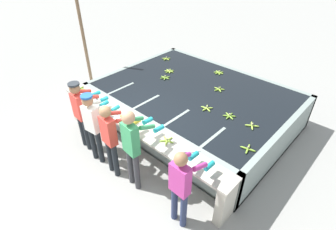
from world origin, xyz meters
TOP-DOWN VIEW (x-y plane):
  - ground_plane at (0.00, 0.00)m, footprint 80.00×80.00m
  - wash_tank at (0.00, 2.16)m, footprint 4.60×3.45m
  - work_ledge at (0.00, 0.23)m, footprint 4.60×0.45m
  - worker_0 at (-1.11, -0.30)m, footprint 0.43×0.73m
  - worker_1 at (-0.56, -0.36)m, footprint 0.47×0.73m
  - worker_2 at (-0.01, -0.36)m, footprint 0.44×0.72m
  - worker_3 at (0.54, -0.29)m, footprint 0.44×0.73m
  - worker_4 at (1.68, -0.30)m, footprint 0.41×0.71m
  - banana_bunch_floating_0 at (2.03, 1.10)m, footprint 0.28×0.28m
  - banana_bunch_floating_1 at (1.75, 1.77)m, footprint 0.26×0.26m
  - banana_bunch_floating_2 at (-1.82, 3.06)m, footprint 0.27×0.27m
  - banana_bunch_floating_3 at (0.72, 1.67)m, footprint 0.28×0.27m
  - banana_bunch_floating_4 at (0.43, 2.56)m, footprint 0.26×0.28m
  - banana_bunch_floating_5 at (-0.97, 2.12)m, footprint 0.28×0.27m
  - banana_bunch_floating_6 at (-0.10, 3.35)m, footprint 0.28×0.28m
  - banana_bunch_floating_7 at (-1.16, 2.49)m, footprint 0.28×0.28m
  - banana_bunch_floating_8 at (1.24, 1.75)m, footprint 0.27×0.28m
  - banana_bunch_ledge_0 at (0.83, 0.28)m, footprint 0.28×0.27m
  - banana_bunch_ledge_1 at (-2.07, 0.24)m, footprint 0.27×0.28m
  - knife_0 at (1.31, 0.31)m, footprint 0.21×0.31m
  - knife_1 at (-1.29, 0.23)m, footprint 0.35×0.12m
  - support_post_left at (-3.34, 1.29)m, footprint 0.09×0.09m

SIDE VIEW (x-z plane):
  - ground_plane at x=0.00m, z-range 0.00..0.00m
  - wash_tank at x=0.00m, z-range -0.01..0.89m
  - work_ledge at x=0.00m, z-range 0.19..1.08m
  - knife_0 at x=1.31m, z-range 0.89..0.91m
  - knife_1 at x=-1.29m, z-range 0.89..0.91m
  - banana_bunch_floating_6 at x=-0.10m, z-range 0.87..0.94m
  - banana_bunch_floating_7 at x=-1.16m, z-range 0.87..0.94m
  - banana_bunch_floating_5 at x=-0.97m, z-range 0.87..0.94m
  - banana_bunch_floating_8 at x=1.24m, z-range 0.87..0.94m
  - banana_bunch_floating_2 at x=-1.82m, z-range 0.87..0.94m
  - banana_bunch_floating_3 at x=0.72m, z-range 0.87..0.94m
  - banana_bunch_floating_4 at x=0.43m, z-range 0.87..0.94m
  - banana_bunch_floating_0 at x=2.03m, z-range 0.87..0.94m
  - banana_bunch_floating_1 at x=1.75m, z-range 0.87..0.94m
  - banana_bunch_ledge_0 at x=0.83m, z-range 0.87..0.95m
  - banana_bunch_ledge_1 at x=-2.07m, z-range 0.87..0.95m
  - worker_4 at x=1.68m, z-range 0.14..1.70m
  - worker_2 at x=-0.01m, z-range 0.15..1.76m
  - worker_1 at x=-0.56m, z-range 0.17..1.77m
  - worker_0 at x=-1.11m, z-range 0.17..1.80m
  - worker_3 at x=0.54m, z-range 0.18..1.89m
  - support_post_left at x=-3.34m, z-range 0.00..3.20m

